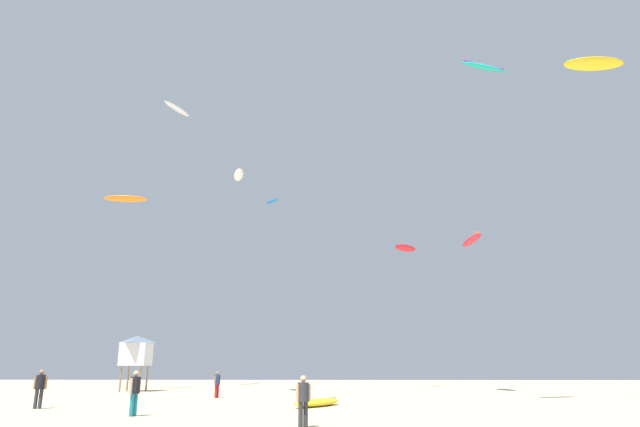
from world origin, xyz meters
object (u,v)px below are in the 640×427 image
(kite_aloft_5, at_px, (126,199))
(kite_aloft_0, at_px, (177,109))
(kite_aloft_7, at_px, (484,67))
(kite_aloft_4, at_px, (594,64))
(person_foreground, at_px, (303,397))
(person_left, at_px, (40,386))
(lifeguard_tower, at_px, (136,350))
(kite_aloft_3, at_px, (239,175))
(kite_aloft_6, at_px, (405,248))
(person_midground, at_px, (135,389))
(kite_aloft_1, at_px, (472,240))
(kite_grounded_near, at_px, (317,402))
(person_right, at_px, (217,382))
(kite_aloft_2, at_px, (272,201))

(kite_aloft_5, bearing_deg, kite_aloft_0, 69.17)
(kite_aloft_0, height_order, kite_aloft_7, kite_aloft_0)
(kite_aloft_4, distance_m, kite_aloft_5, 37.08)
(kite_aloft_0, bearing_deg, person_foreground, -64.30)
(person_left, relative_size, lifeguard_tower, 0.42)
(person_foreground, relative_size, kite_aloft_3, 0.57)
(kite_aloft_6, bearing_deg, person_midground, -119.74)
(kite_aloft_1, bearing_deg, lifeguard_tower, 178.29)
(kite_grounded_near, relative_size, kite_aloft_0, 0.95)
(kite_aloft_5, bearing_deg, person_right, -39.80)
(person_left, distance_m, lifeguard_tower, 16.71)
(kite_aloft_0, bearing_deg, kite_aloft_7, -39.05)
(kite_aloft_0, distance_m, kite_aloft_7, 32.83)
(person_right, xyz_separation_m, lifeguard_tower, (-8.08, 7.96, 2.14))
(lifeguard_tower, distance_m, kite_aloft_3, 15.82)
(kite_aloft_5, bearing_deg, kite_aloft_2, 47.28)
(kite_aloft_1, bearing_deg, person_foreground, -117.65)
(kite_aloft_3, bearing_deg, person_left, -115.95)
(kite_aloft_0, bearing_deg, kite_aloft_1, -14.81)
(kite_aloft_1, height_order, kite_aloft_7, kite_aloft_7)
(person_left, distance_m, kite_aloft_7, 29.49)
(person_left, relative_size, kite_aloft_3, 0.61)
(kite_aloft_5, relative_size, kite_aloft_6, 1.45)
(kite_aloft_7, bearing_deg, kite_aloft_4, 13.49)
(kite_aloft_2, bearing_deg, kite_aloft_7, -59.63)
(person_midground, bearing_deg, kite_aloft_0, -52.25)
(person_right, distance_m, kite_aloft_6, 22.65)
(kite_aloft_4, bearing_deg, person_right, 170.38)
(kite_aloft_0, distance_m, kite_aloft_6, 26.70)
(kite_aloft_1, distance_m, kite_aloft_4, 15.44)
(person_left, distance_m, kite_aloft_3, 21.35)
(person_right, bearing_deg, lifeguard_tower, 165.14)
(person_midground, bearing_deg, person_left, -10.10)
(kite_aloft_2, relative_size, kite_aloft_4, 0.58)
(lifeguard_tower, distance_m, kite_aloft_4, 38.43)
(kite_aloft_5, relative_size, kite_aloft_7, 1.17)
(kite_aloft_6, bearing_deg, kite_aloft_2, 151.60)
(kite_aloft_0, height_order, kite_aloft_4, kite_aloft_0)
(kite_aloft_0, bearing_deg, kite_aloft_3, -48.72)
(kite_grounded_near, relative_size, kite_aloft_5, 0.97)
(kite_aloft_1, height_order, kite_aloft_3, kite_aloft_3)
(person_left, relative_size, kite_aloft_0, 0.45)
(kite_aloft_0, bearing_deg, kite_aloft_4, -29.48)
(kite_aloft_5, bearing_deg, person_left, -77.39)
(person_midground, height_order, kite_aloft_0, kite_aloft_0)
(kite_aloft_0, relative_size, kite_aloft_2, 1.77)
(lifeguard_tower, bearing_deg, person_left, -84.92)
(kite_aloft_1, height_order, kite_aloft_5, kite_aloft_5)
(lifeguard_tower, height_order, kite_aloft_6, kite_aloft_6)
(person_midground, distance_m, kite_aloft_2, 37.70)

